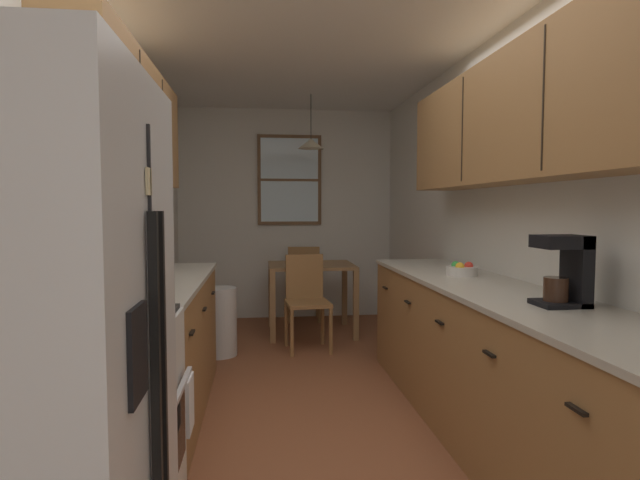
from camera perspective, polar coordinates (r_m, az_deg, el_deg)
ground_plane at (r=3.91m, az=-1.58°, el=-16.65°), size 12.00×12.00×0.00m
wall_left at (r=3.79m, az=-22.39°, el=2.14°), size 0.10×9.00×2.55m
wall_right at (r=4.02m, az=17.91°, el=2.31°), size 0.10×9.00×2.55m
wall_back at (r=6.31m, az=-3.82°, el=2.90°), size 4.40×0.10×2.55m
ceiling_slab at (r=3.87m, az=-1.66°, el=22.23°), size 4.40×9.00×0.08m
refrigerator at (r=1.58m, az=-30.95°, el=-15.51°), size 0.71×0.78×1.71m
stove_range at (r=2.35m, az=-23.97°, el=-18.83°), size 0.66×0.61×1.10m
microwave_over_range at (r=2.23m, az=-27.62°, el=11.14°), size 0.39×0.56×0.34m
counter_left at (r=3.51m, az=-17.90°, el=-11.48°), size 0.64×1.91×0.90m
upper_cabinets_left at (r=3.41m, az=-20.90°, el=12.29°), size 0.33×1.99×0.74m
counter_right at (r=3.21m, az=18.54°, el=-12.94°), size 0.64×3.19×0.90m
upper_cabinets_right at (r=3.14m, az=21.85°, el=12.66°), size 0.33×2.87×0.72m
dining_table at (r=5.49m, az=-1.00°, el=-4.00°), size 0.90×0.76×0.75m
dining_chair_near at (r=4.92m, az=-1.53°, el=-6.38°), size 0.43×0.43×0.90m
dining_chair_far at (r=6.08m, az=-1.86°, el=-4.45°), size 0.42×0.42×0.90m
pendant_light at (r=5.48m, az=-1.02°, el=10.74°), size 0.27×0.27×0.57m
back_window at (r=6.25m, az=-3.44°, el=6.72°), size 0.78×0.05×1.09m
trash_bin at (r=4.81m, az=-11.18°, el=-8.96°), size 0.31×0.31×0.63m
storage_canister at (r=2.76m, az=-20.81°, el=-4.05°), size 0.11×0.11×0.20m
dish_towel at (r=2.40m, az=-14.36°, el=-17.37°), size 0.02×0.16×0.24m
coffee_maker at (r=2.62m, az=25.91°, el=-2.95°), size 0.22×0.18×0.33m
fruit_bowl at (r=3.56m, az=15.57°, el=-3.23°), size 0.21×0.21×0.09m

